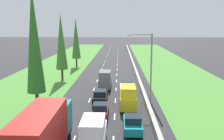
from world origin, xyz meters
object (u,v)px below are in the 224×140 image
at_px(poplar_tree_third, 61,42).
at_px(poplar_tree_second, 34,41).
at_px(black_sedan_centre_lane, 100,96).
at_px(poplar_tree_fourth, 76,39).
at_px(white_van_centre_lane, 93,135).
at_px(teal_hatchback_right_lane, 133,124).
at_px(yellow_van_right_lane, 128,97).
at_px(red_box_truck_left_lane, 43,134).
at_px(grey_van_centre_lane, 105,80).
at_px(street_light_mast, 149,63).
at_px(white_sedan_right_lane, 126,88).
at_px(maroon_hatchback_centre_lane, 100,111).

bearing_deg(poplar_tree_third, poplar_tree_second, -88.13).
bearing_deg(black_sedan_centre_lane, poplar_tree_fourth, 105.77).
bearing_deg(white_van_centre_lane, teal_hatchback_right_lane, 49.05).
relative_size(yellow_van_right_lane, black_sedan_centre_lane, 1.09).
distance_m(red_box_truck_left_lane, grey_van_centre_lane, 22.45).
relative_size(poplar_tree_third, street_light_mast, 1.34).
relative_size(white_van_centre_lane, grey_van_centre_lane, 1.00).
bearing_deg(white_sedan_right_lane, red_box_truck_left_lane, -108.50).
bearing_deg(black_sedan_centre_lane, red_box_truck_left_lane, -101.48).
distance_m(teal_hatchback_right_lane, street_light_mast, 10.58).
bearing_deg(grey_van_centre_lane, red_box_truck_left_lane, -98.32).
height_order(grey_van_centre_lane, street_light_mast, street_light_mast).
relative_size(white_van_centre_lane, poplar_tree_fourth, 0.42).
distance_m(yellow_van_right_lane, black_sedan_centre_lane, 4.33).
distance_m(teal_hatchback_right_lane, red_box_truck_left_lane, 8.84).
bearing_deg(red_box_truck_left_lane, white_van_centre_lane, 25.77).
bearing_deg(yellow_van_right_lane, street_light_mast, 41.86).
height_order(yellow_van_right_lane, poplar_tree_third, poplar_tree_third).
xyz_separation_m(teal_hatchback_right_lane, yellow_van_right_lane, (-0.23, 6.92, 0.56)).
bearing_deg(white_sedan_right_lane, yellow_van_right_lane, -89.55).
bearing_deg(yellow_van_right_lane, red_box_truck_left_lane, -117.84).
distance_m(maroon_hatchback_centre_lane, poplar_tree_fourth, 34.71).
xyz_separation_m(maroon_hatchback_centre_lane, poplar_tree_fourth, (-8.20, 33.19, 5.98)).
bearing_deg(teal_hatchback_right_lane, white_sedan_right_lane, 91.16).
height_order(teal_hatchback_right_lane, white_sedan_right_lane, teal_hatchback_right_lane).
height_order(teal_hatchback_right_lane, poplar_tree_second, poplar_tree_second).
distance_m(grey_van_centre_lane, poplar_tree_third, 11.07).
bearing_deg(white_sedan_right_lane, black_sedan_centre_lane, -127.21).
distance_m(red_box_truck_left_lane, poplar_tree_fourth, 42.80).
bearing_deg(poplar_tree_second, poplar_tree_third, 91.87).
bearing_deg(poplar_tree_fourth, white_sedan_right_lane, -63.80).
height_order(teal_hatchback_right_lane, grey_van_centre_lane, grey_van_centre_lane).
xyz_separation_m(teal_hatchback_right_lane, black_sedan_centre_lane, (-3.77, 9.34, -0.02)).
height_order(black_sedan_centre_lane, poplar_tree_second, poplar_tree_second).
height_order(grey_van_centre_lane, poplar_tree_second, poplar_tree_second).
xyz_separation_m(yellow_van_right_lane, poplar_tree_third, (-11.35, 14.86, 5.66)).
bearing_deg(poplar_tree_fourth, white_van_centre_lane, -78.60).
relative_size(yellow_van_right_lane, poplar_tree_third, 0.41).
bearing_deg(yellow_van_right_lane, maroon_hatchback_centre_lane, -132.87).
height_order(poplar_tree_second, poplar_tree_fourth, poplar_tree_second).
xyz_separation_m(red_box_truck_left_lane, black_sedan_centre_lane, (3.02, 14.85, -1.37)).
bearing_deg(poplar_tree_third, red_box_truck_left_lane, -80.03).
height_order(yellow_van_right_lane, poplar_tree_second, poplar_tree_second).
xyz_separation_m(grey_van_centre_lane, street_light_mast, (5.99, -7.39, 3.83)).
bearing_deg(yellow_van_right_lane, teal_hatchback_right_lane, -88.13).
distance_m(white_van_centre_lane, poplar_tree_third, 27.50).
xyz_separation_m(white_sedan_right_lane, red_box_truck_left_lane, (-6.50, -19.44, 1.37)).
distance_m(poplar_tree_third, street_light_mast, 18.85).
xyz_separation_m(teal_hatchback_right_lane, grey_van_centre_lane, (-3.54, 16.70, 0.56)).
xyz_separation_m(yellow_van_right_lane, red_box_truck_left_lane, (-6.56, -12.42, 0.78)).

